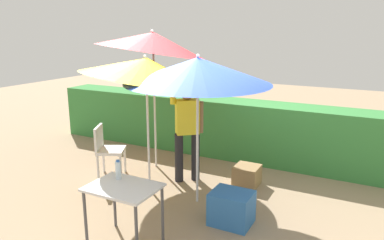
# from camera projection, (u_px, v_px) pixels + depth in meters

# --- Properties ---
(ground_plane) EXTENTS (24.00, 24.00, 0.00)m
(ground_plane) POSITION_uv_depth(u_px,v_px,m) (183.00, 192.00, 5.75)
(ground_plane) COLOR #9E8466
(hedge_row) EXTENTS (8.00, 0.70, 1.13)m
(hedge_row) POSITION_uv_depth(u_px,v_px,m) (231.00, 128.00, 7.30)
(hedge_row) COLOR #38843D
(hedge_row) RESTS_ON ground_plane
(umbrella_rainbow) EXTENTS (2.00, 1.98, 2.64)m
(umbrella_rainbow) POSITION_uv_depth(u_px,v_px,m) (153.00, 42.00, 6.34)
(umbrella_rainbow) COLOR silver
(umbrella_rainbow) RESTS_ON ground_plane
(umbrella_orange) EXTENTS (1.97, 1.94, 2.31)m
(umbrella_orange) POSITION_uv_depth(u_px,v_px,m) (146.00, 69.00, 5.42)
(umbrella_orange) COLOR silver
(umbrella_orange) RESTS_ON ground_plane
(umbrella_yellow) EXTENTS (2.03, 2.03, 2.16)m
(umbrella_yellow) POSITION_uv_depth(u_px,v_px,m) (198.00, 71.00, 4.99)
(umbrella_yellow) COLOR silver
(umbrella_yellow) RESTS_ON ground_plane
(person_vendor) EXTENTS (0.48, 0.42, 1.88)m
(person_vendor) POSITION_uv_depth(u_px,v_px,m) (187.00, 127.00, 5.99)
(person_vendor) COLOR black
(person_vendor) RESTS_ON ground_plane
(chair_plastic) EXTENTS (0.59, 0.59, 0.89)m
(chair_plastic) POSITION_uv_depth(u_px,v_px,m) (107.00, 148.00, 6.28)
(chair_plastic) COLOR silver
(chair_plastic) RESTS_ON ground_plane
(cooler_box) EXTENTS (0.53, 0.43, 0.44)m
(cooler_box) POSITION_uv_depth(u_px,v_px,m) (231.00, 208.00, 4.79)
(cooler_box) COLOR #2D6BB7
(cooler_box) RESTS_ON ground_plane
(crate_cardboard) EXTENTS (0.39, 0.39, 0.33)m
(crate_cardboard) POSITION_uv_depth(u_px,v_px,m) (247.00, 175.00, 5.99)
(crate_cardboard) COLOR #9E7A4C
(crate_cardboard) RESTS_ON ground_plane
(folding_table) EXTENTS (0.80, 0.60, 0.73)m
(folding_table) POSITION_uv_depth(u_px,v_px,m) (123.00, 193.00, 4.24)
(folding_table) COLOR #4C4C51
(folding_table) RESTS_ON ground_plane
(bottle_water) EXTENTS (0.07, 0.07, 0.24)m
(bottle_water) POSITION_uv_depth(u_px,v_px,m) (118.00, 170.00, 4.40)
(bottle_water) COLOR silver
(bottle_water) RESTS_ON folding_table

